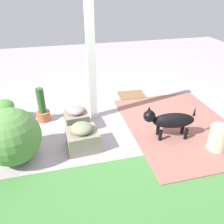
{
  "coord_description": "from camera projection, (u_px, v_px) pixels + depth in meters",
  "views": [
    {
      "loc": [
        0.93,
        3.45,
        2.27
      ],
      "look_at": [
        0.11,
        0.15,
        0.31
      ],
      "focal_mm": 36.96,
      "sensor_mm": 36.0,
      "label": 1
    }
  ],
  "objects": [
    {
      "name": "ground_plane",
      "position": [
        116.0,
        122.0,
        4.23
      ],
      "size": [
        12.0,
        12.0,
        0.0
      ],
      "primitive_type": "plane",
      "color": "#AD9FA8"
    },
    {
      "name": "terracotta_pot_broad",
      "position": [
        4.0,
        109.0,
        4.12
      ],
      "size": [
        0.39,
        0.39,
        0.42
      ],
      "color": "#BF733F",
      "rests_on": "ground"
    },
    {
      "name": "doormat",
      "position": [
        131.0,
        95.0,
        5.18
      ],
      "size": [
        0.59,
        0.46,
        0.03
      ],
      "primitive_type": "cube",
      "rotation": [
        0.0,
        0.0,
        -0.05
      ],
      "color": "brown",
      "rests_on": "ground"
    },
    {
      "name": "stone_planter_near",
      "position": [
        77.0,
        119.0,
        3.97
      ],
      "size": [
        0.41,
        0.4,
        0.41
      ],
      "color": "gray",
      "rests_on": "ground"
    },
    {
      "name": "porch_pillar",
      "position": [
        91.0,
        58.0,
        3.83
      ],
      "size": [
        0.13,
        0.13,
        2.28
      ],
      "primitive_type": "cube",
      "color": "white",
      "rests_on": "ground"
    },
    {
      "name": "dog",
      "position": [
        170.0,
        120.0,
        3.65
      ],
      "size": [
        0.84,
        0.33,
        0.57
      ],
      "color": "black",
      "rests_on": "ground"
    },
    {
      "name": "round_shrub",
      "position": [
        11.0,
        137.0,
        3.15
      ],
      "size": [
        0.81,
        0.81,
        0.81
      ],
      "primitive_type": "sphere",
      "color": "#568B44",
      "rests_on": "ground"
    },
    {
      "name": "terracotta_pot_tall",
      "position": [
        42.0,
        109.0,
        4.18
      ],
      "size": [
        0.25,
        0.25,
        0.63
      ],
      "color": "#B55E3D",
      "rests_on": "ground"
    },
    {
      "name": "brick_path",
      "position": [
        179.0,
        125.0,
        4.11
      ],
      "size": [
        1.8,
        2.4,
        0.02
      ],
      "primitive_type": "cube",
      "color": "#9C6055",
      "rests_on": "ground"
    },
    {
      "name": "ceramic_urn",
      "position": [
        219.0,
        138.0,
        3.46
      ],
      "size": [
        0.29,
        0.29,
        0.4
      ],
      "primitive_type": "cylinder",
      "color": "beige",
      "rests_on": "ground"
    },
    {
      "name": "stone_planter_mid",
      "position": [
        82.0,
        137.0,
        3.48
      ],
      "size": [
        0.49,
        0.44,
        0.44
      ],
      "color": "gray",
      "rests_on": "ground"
    }
  ]
}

